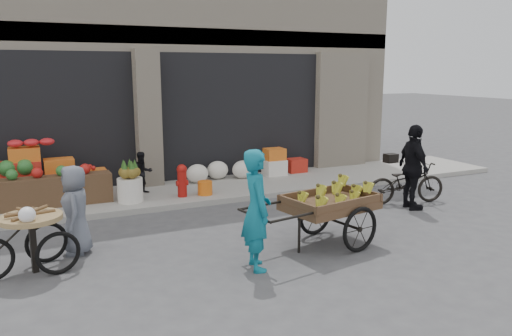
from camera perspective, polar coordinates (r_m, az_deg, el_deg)
name	(u,v)px	position (r m, az deg, el deg)	size (l,w,h in m)	color
ground	(229,260)	(7.64, -3.06, -10.49)	(80.00, 80.00, 0.00)	#424244
sidewalk	(160,195)	(11.35, -10.89, -3.07)	(18.00, 2.20, 0.12)	gray
building	(120,49)	(14.87, -15.25, 12.96)	(14.00, 6.45, 7.00)	beige
fruit_display	(37,176)	(11.18, -23.78, -0.84)	(3.10, 1.12, 1.24)	red
pineapple_bin	(130,190)	(10.65, -14.19, -2.44)	(0.52, 0.52, 0.50)	silver
fire_hydrant	(182,179)	(10.82, -8.45, -1.28)	(0.22, 0.22, 0.71)	#A5140F
orange_bucket	(205,188)	(10.98, -5.84, -2.28)	(0.32, 0.32, 0.30)	orange
right_bay_goods	(255,166)	(12.69, -0.13, 0.25)	(3.35, 0.60, 0.70)	silver
seated_person	(143,173)	(11.26, -12.84, -0.53)	(0.45, 0.35, 0.93)	black
banana_cart	(328,201)	(8.10, 8.18, -3.72)	(2.61, 1.41, 1.03)	brown
vendor_woman	(256,210)	(7.08, 0.06, -4.80)	(0.64, 0.42, 1.74)	#106C81
tricycle_cart	(32,234)	(7.69, -24.25, -6.90)	(1.46, 1.01, 0.95)	#9E7F51
vendor_grey	(75,210)	(8.19, -19.94, -4.52)	(0.68, 0.44, 1.39)	slate
bicycle	(406,183)	(11.10, 16.79, -1.61)	(0.60, 1.72, 0.90)	black
cyclist	(413,167)	(10.59, 17.55, 0.07)	(1.02, 0.42, 1.74)	black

